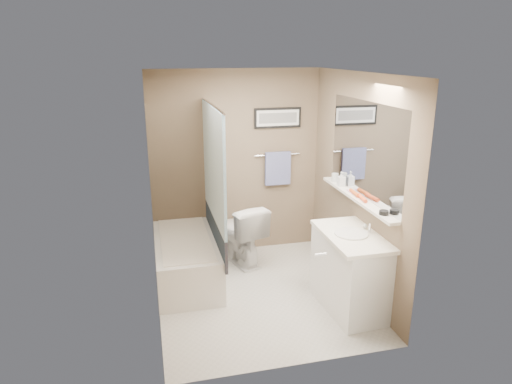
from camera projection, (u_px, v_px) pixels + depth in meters
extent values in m
plane|color=beige|center=(259.00, 294.00, 5.11)|extent=(2.50, 2.50, 0.00)
cube|color=white|center=(260.00, 75.00, 4.40)|extent=(2.20, 2.50, 0.04)
cube|color=brown|center=(236.00, 164.00, 5.89)|extent=(2.20, 0.04, 2.40)
cube|color=brown|center=(297.00, 236.00, 3.61)|extent=(2.20, 0.04, 2.40)
cube|color=brown|center=(154.00, 199.00, 4.51)|extent=(0.04, 2.50, 2.40)
cube|color=brown|center=(355.00, 185.00, 4.99)|extent=(0.04, 2.50, 2.40)
cube|color=tan|center=(152.00, 203.00, 5.03)|extent=(0.02, 1.55, 2.00)
cylinder|color=silver|center=(212.00, 105.00, 4.87)|extent=(0.02, 1.55, 0.02)
cube|color=white|center=(214.00, 164.00, 5.06)|extent=(0.03, 1.45, 1.28)
cube|color=#233142|center=(216.00, 232.00, 5.31)|extent=(0.03, 1.45, 0.36)
cube|color=silver|center=(365.00, 150.00, 4.73)|extent=(0.02, 1.60, 1.00)
cube|color=silver|center=(357.00, 198.00, 4.87)|extent=(0.12, 1.60, 0.03)
cylinder|color=silver|center=(278.00, 155.00, 5.97)|extent=(0.60, 0.02, 0.02)
cube|color=#909AD2|center=(278.00, 168.00, 6.01)|extent=(0.34, 0.05, 0.44)
cube|color=black|center=(278.00, 118.00, 5.84)|extent=(0.62, 0.02, 0.26)
cube|color=white|center=(278.00, 118.00, 5.83)|extent=(0.56, 0.00, 0.20)
cube|color=#595959|center=(278.00, 118.00, 5.83)|extent=(0.50, 0.00, 0.13)
cube|color=silver|center=(360.00, 253.00, 3.78)|extent=(0.80, 0.02, 2.00)
cylinder|color=silver|center=(320.00, 254.00, 3.75)|extent=(0.10, 0.02, 0.02)
cube|color=white|center=(186.00, 259.00, 5.39)|extent=(0.71, 1.50, 0.50)
cube|color=white|center=(185.00, 239.00, 5.31)|extent=(0.56, 1.36, 0.02)
imported|color=white|center=(240.00, 233.00, 5.78)|extent=(0.65, 0.87, 0.79)
cube|color=white|center=(350.00, 273.00, 4.72)|extent=(0.56, 0.93, 0.80)
cube|color=white|center=(352.00, 236.00, 4.59)|extent=(0.54, 0.96, 0.04)
cylinder|color=silver|center=(351.00, 233.00, 4.58)|extent=(0.34, 0.34, 0.01)
cylinder|color=white|center=(370.00, 228.00, 4.61)|extent=(0.02, 0.02, 0.10)
sphere|color=silver|center=(365.00, 226.00, 4.71)|extent=(0.05, 0.05, 0.05)
cylinder|color=black|center=(384.00, 213.00, 4.32)|extent=(0.09, 0.09, 0.04)
cylinder|color=#E64D20|center=(362.00, 198.00, 4.74)|extent=(0.07, 0.22, 0.04)
cylinder|color=#C24D1B|center=(354.00, 193.00, 4.92)|extent=(0.06, 0.22, 0.04)
cube|color=#CD7D9D|center=(350.00, 192.00, 5.01)|extent=(0.04, 0.16, 0.01)
cylinder|color=silver|center=(335.00, 178.00, 5.40)|extent=(0.08, 0.08, 0.10)
imported|color=#999999|center=(341.00, 179.00, 5.22)|extent=(0.08, 0.08, 0.17)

